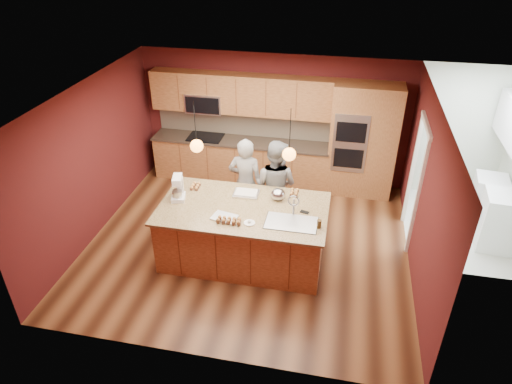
% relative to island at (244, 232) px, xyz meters
% --- Properties ---
extents(floor, '(5.50, 5.50, 0.00)m').
position_rel_island_xyz_m(floor, '(-0.03, 0.38, -0.50)').
color(floor, '#3E1F11').
rests_on(floor, ground).
extents(ceiling, '(5.50, 5.50, 0.00)m').
position_rel_island_xyz_m(ceiling, '(-0.03, 0.38, 2.20)').
color(ceiling, silver).
rests_on(ceiling, ground).
extents(wall_back, '(5.50, 0.00, 5.50)m').
position_rel_island_xyz_m(wall_back, '(-0.03, 2.88, 0.85)').
color(wall_back, '#4D1517').
rests_on(wall_back, ground).
extents(wall_front, '(5.50, 0.00, 5.50)m').
position_rel_island_xyz_m(wall_front, '(-0.03, -2.12, 0.85)').
color(wall_front, '#4D1517').
rests_on(wall_front, ground).
extents(wall_left, '(0.00, 5.00, 5.00)m').
position_rel_island_xyz_m(wall_left, '(-2.78, 0.38, 0.85)').
color(wall_left, '#4D1517').
rests_on(wall_left, ground).
extents(wall_right, '(0.00, 5.00, 5.00)m').
position_rel_island_xyz_m(wall_right, '(2.72, 0.38, 0.85)').
color(wall_right, '#4D1517').
rests_on(wall_right, ground).
extents(cabinet_run, '(3.74, 0.64, 2.30)m').
position_rel_island_xyz_m(cabinet_run, '(-0.71, 2.63, 0.48)').
color(cabinet_run, brown).
rests_on(cabinet_run, floor).
extents(oven_column, '(1.30, 0.62, 2.30)m').
position_rel_island_xyz_m(oven_column, '(1.82, 2.58, 0.65)').
color(oven_column, brown).
rests_on(oven_column, floor).
extents(doorway_trim, '(0.08, 1.11, 2.20)m').
position_rel_island_xyz_m(doorway_trim, '(2.70, 1.18, 0.55)').
color(doorway_trim, white).
rests_on(doorway_trim, wall_right).
extents(pendant_left, '(0.20, 0.20, 0.80)m').
position_rel_island_xyz_m(pendant_left, '(-0.72, 0.00, 1.50)').
color(pendant_left, black).
rests_on(pendant_left, ceiling).
extents(pendant_right, '(0.20, 0.20, 0.80)m').
position_rel_island_xyz_m(pendant_right, '(0.69, 0.00, 1.50)').
color(pendant_right, black).
rests_on(pendant_right, ceiling).
extents(island, '(2.69, 1.50, 1.37)m').
position_rel_island_xyz_m(island, '(0.00, 0.00, 0.00)').
color(island, brown).
rests_on(island, floor).
extents(person_left, '(0.63, 0.41, 1.71)m').
position_rel_island_xyz_m(person_left, '(-0.20, 1.01, 0.35)').
color(person_left, black).
rests_on(person_left, floor).
extents(person_right, '(0.98, 0.85, 1.72)m').
position_rel_island_xyz_m(person_right, '(0.33, 1.01, 0.36)').
color(person_right, slate).
rests_on(person_right, floor).
extents(stand_mixer, '(0.27, 0.33, 0.41)m').
position_rel_island_xyz_m(stand_mixer, '(-1.11, 0.06, 0.66)').
color(stand_mixer, white).
rests_on(stand_mixer, island).
extents(sheet_cake, '(0.43, 0.32, 0.05)m').
position_rel_island_xyz_m(sheet_cake, '(-0.06, 0.40, 0.51)').
color(sheet_cake, silver).
rests_on(sheet_cake, island).
extents(cooling_rack, '(0.42, 0.34, 0.02)m').
position_rel_island_xyz_m(cooling_rack, '(-0.23, -0.34, 0.49)').
color(cooling_rack, silver).
rests_on(cooling_rack, island).
extents(mixing_bowl, '(0.24, 0.24, 0.20)m').
position_rel_island_xyz_m(mixing_bowl, '(0.49, 0.36, 0.58)').
color(mixing_bowl, '#B1B3B8').
rests_on(mixing_bowl, island).
extents(plate, '(0.17, 0.17, 0.01)m').
position_rel_island_xyz_m(plate, '(0.18, -0.40, 0.49)').
color(plate, white).
rests_on(plate, island).
extents(tumbler, '(0.07, 0.07, 0.13)m').
position_rel_island_xyz_m(tumbler, '(1.21, -0.30, 0.55)').
color(tumbler, '#3B280F').
rests_on(tumbler, island).
extents(phone, '(0.15, 0.11, 0.01)m').
position_rel_island_xyz_m(phone, '(0.96, 0.06, 0.49)').
color(phone, black).
rests_on(phone, island).
extents(cupcakes_left, '(0.16, 0.24, 0.07)m').
position_rel_island_xyz_m(cupcakes_left, '(-0.95, 0.44, 0.52)').
color(cupcakes_left, '#C2813E').
rests_on(cupcakes_left, island).
extents(cupcakes_rack, '(0.39, 0.16, 0.07)m').
position_rel_island_xyz_m(cupcakes_rack, '(-0.13, -0.46, 0.54)').
color(cupcakes_rack, '#C2813E').
rests_on(cupcakes_rack, island).
extents(cupcakes_right, '(0.14, 0.22, 0.06)m').
position_rel_island_xyz_m(cupcakes_right, '(0.73, 0.58, 0.52)').
color(cupcakes_right, '#C2813E').
rests_on(cupcakes_right, island).
extents(washer, '(0.68, 0.70, 1.01)m').
position_rel_island_xyz_m(washer, '(4.20, 1.19, 0.00)').
color(washer, white).
rests_on(washer, floor).
extents(dryer, '(0.62, 0.63, 0.89)m').
position_rel_island_xyz_m(dryer, '(4.19, 2.02, -0.06)').
color(dryer, white).
rests_on(dryer, floor).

